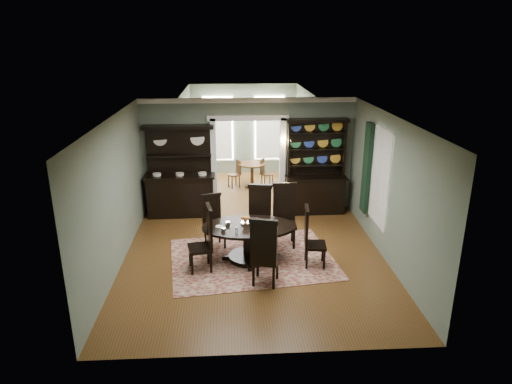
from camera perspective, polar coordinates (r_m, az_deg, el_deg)
The scene contains 19 objects.
room at distance 9.13m, azimuth -0.22°, elevation 0.46°, with size 5.51×6.01×3.01m.
parlor at distance 14.45m, azimuth -1.41°, elevation 7.13°, with size 3.51×3.50×3.01m.
doorway_trim at distance 11.96m, azimuth -0.99°, elevation 5.13°, with size 2.08×0.25×2.57m.
right_window at distance 10.44m, azimuth 14.44°, elevation 2.37°, with size 0.15×1.47×2.12m.
wall_sconce at distance 11.82m, azimuth 3.66°, elevation 6.29°, with size 0.27×0.21×0.21m.
rug at distance 9.75m, azimuth -0.45°, elevation -8.32°, with size 3.36×2.52×0.01m, color maroon.
dining_table at distance 9.51m, azimuth -0.89°, elevation -5.53°, with size 1.94×1.81×0.76m.
centerpiece at distance 9.48m, azimuth -1.22°, elevation -3.70°, with size 1.20×0.77×0.20m.
chair_far_left at distance 10.14m, azimuth -5.40°, elevation -3.39°, with size 0.57×0.56×1.21m.
chair_far_mid at distance 10.07m, azimuth 0.45°, elevation -2.82°, with size 0.59×0.56×1.40m.
chair_far_right at distance 10.18m, azimuth 3.57°, elevation -2.59°, with size 0.55×0.51×1.41m.
chair_end_left at distance 9.10m, azimuth -6.36°, elevation -5.62°, with size 0.55×0.57×1.35m.
chair_end_right at distance 9.28m, azimuth 6.81°, elevation -5.41°, with size 0.49×0.51×1.27m.
chair_near at distance 8.45m, azimuth 1.06°, elevation -7.35°, with size 0.63×0.61×1.39m.
sideboard at distance 11.97m, azimuth -9.41°, elevation 0.93°, with size 1.80×0.66×2.36m.
welsh_dresser at distance 12.09m, azimuth 7.43°, elevation 1.60°, with size 1.61×0.61×2.49m.
parlor_table at distance 14.08m, azimuth -0.50°, elevation 2.56°, with size 0.82×0.82×0.76m.
parlor_chair_left at distance 14.12m, azimuth -2.55°, elevation 2.40°, with size 0.41×0.40×0.85m.
parlor_chair_right at distance 14.14m, azimuth 1.18°, elevation 2.51°, with size 0.42×0.42×0.88m.
Camera 1 is at (-0.47, -8.60, 4.47)m, focal length 32.00 mm.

